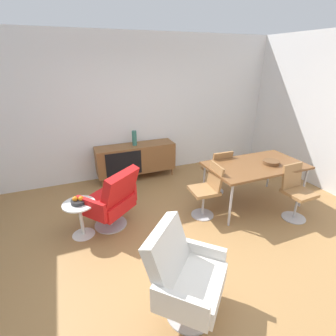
% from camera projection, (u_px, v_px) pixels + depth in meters
% --- Properties ---
extents(ground_plane, '(8.32, 8.32, 0.00)m').
position_uv_depth(ground_plane, '(185.00, 244.00, 3.45)').
color(ground_plane, '#9E7242').
extents(wall_back, '(6.80, 0.12, 2.80)m').
position_uv_depth(wall_back, '(131.00, 108.00, 5.09)').
color(wall_back, white).
rests_on(wall_back, ground_plane).
extents(sideboard, '(1.60, 0.45, 0.72)m').
position_uv_depth(sideboard, '(136.00, 158.00, 5.21)').
color(sideboard, brown).
rests_on(sideboard, ground_plane).
extents(vase_cobalt, '(0.09, 0.09, 0.29)m').
position_uv_depth(vase_cobalt, '(134.00, 138.00, 5.04)').
color(vase_cobalt, '#337266').
rests_on(vase_cobalt, sideboard).
extents(dining_table, '(1.60, 0.90, 0.74)m').
position_uv_depth(dining_table, '(255.00, 167.00, 4.14)').
color(dining_table, brown).
rests_on(dining_table, ground_plane).
extents(wooden_bowl_on_table, '(0.26, 0.26, 0.06)m').
position_uv_depth(wooden_bowl_on_table, '(271.00, 162.00, 4.12)').
color(wooden_bowl_on_table, brown).
rests_on(wooden_bowl_on_table, dining_table).
extents(dining_chair_back_left, '(0.41, 0.43, 0.86)m').
position_uv_depth(dining_chair_back_left, '(217.00, 170.00, 4.59)').
color(dining_chair_back_left, '#9E7042').
rests_on(dining_chair_back_left, ground_plane).
extents(dining_chair_front_right, '(0.42, 0.44, 0.86)m').
position_uv_depth(dining_chair_front_right, '(296.00, 190.00, 3.88)').
color(dining_chair_front_right, '#9E7042').
rests_on(dining_chair_front_right, ground_plane).
extents(dining_chair_near_window, '(0.45, 0.43, 0.86)m').
position_uv_depth(dining_chair_near_window, '(208.00, 189.00, 3.92)').
color(dining_chair_near_window, '#9E7042').
rests_on(dining_chair_near_window, ground_plane).
extents(lounge_chair_red, '(0.91, 0.90, 0.95)m').
position_uv_depth(lounge_chair_red, '(112.00, 199.00, 3.64)').
color(lounge_chair_red, red).
rests_on(lounge_chair_red, ground_plane).
extents(armchair_black_shell, '(0.91, 0.91, 0.95)m').
position_uv_depth(armchair_black_shell, '(185.00, 275.00, 2.36)').
color(armchair_black_shell, silver).
rests_on(armchair_black_shell, ground_plane).
extents(side_table_round, '(0.44, 0.44, 0.52)m').
position_uv_depth(side_table_round, '(81.00, 216.00, 3.51)').
color(side_table_round, white).
rests_on(side_table_round, ground_plane).
extents(fruit_bowl, '(0.20, 0.20, 0.11)m').
position_uv_depth(fruit_bowl, '(78.00, 201.00, 3.42)').
color(fruit_bowl, '#262628').
rests_on(fruit_bowl, side_table_round).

